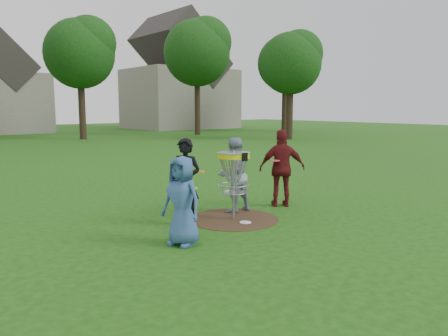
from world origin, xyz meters
TOP-DOWN VIEW (x-y plane):
  - ground at (0.00, 0.00)m, footprint 100.00×100.00m
  - dirt_patch at (0.00, 0.00)m, footprint 1.80×1.80m
  - player_blue at (-1.70, -0.71)m, footprint 0.66×0.82m
  - player_black at (-1.00, 0.21)m, footprint 0.62×0.72m
  - player_grey at (0.41, 0.49)m, footprint 0.78×0.61m
  - player_maroon at (1.59, 0.19)m, footprint 1.07×0.95m
  - disc_on_grass at (-0.01, -0.37)m, footprint 0.22×0.22m
  - disc_golf_basket at (0.00, -0.00)m, footprint 0.66×0.67m
  - held_discs at (-0.16, -0.00)m, footprint 2.97×1.10m
  - house_row at (4.78, 33.07)m, footprint 44.50×10.65m

SIDE VIEW (x-z plane):
  - ground at x=0.00m, z-range 0.00..0.00m
  - dirt_patch at x=0.00m, z-range 0.00..0.01m
  - disc_on_grass at x=-0.01m, z-range 0.00..0.02m
  - player_blue at x=-1.70m, z-range 0.00..1.45m
  - player_grey at x=0.41m, z-range 0.00..1.59m
  - player_black at x=-1.00m, z-range 0.00..1.66m
  - player_maroon at x=1.59m, z-range 0.00..1.73m
  - held_discs at x=-0.16m, z-range 0.89..1.08m
  - disc_golf_basket at x=0.00m, z-range 0.33..1.71m
  - house_row at x=4.78m, z-range -1.67..9.95m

